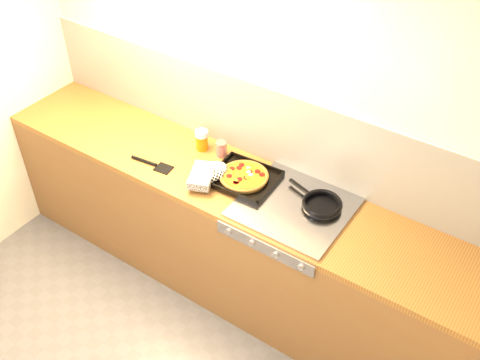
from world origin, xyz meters
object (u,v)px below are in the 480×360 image
Objects in this scene: juice_glass at (202,140)px; pizza_on_tray at (233,176)px; tomato_can at (221,149)px; frying_pan at (321,204)px.

pizza_on_tray is at bearing -24.03° from juice_glass.
pizza_on_tray is 0.26m from tomato_can.
frying_pan is at bearing -6.65° from tomato_can.
frying_pan is 2.91× the size of juice_glass.
tomato_can is 0.73× the size of juice_glass.
pizza_on_tray is 0.37m from juice_glass.
tomato_can is (-0.20, 0.16, 0.01)m from pizza_on_tray.
pizza_on_tray is at bearing -39.28° from tomato_can.
juice_glass is at bearing 175.23° from frying_pan.
juice_glass reaches higher than pizza_on_tray.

